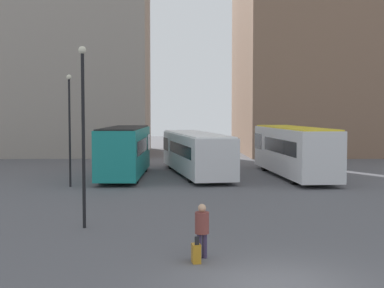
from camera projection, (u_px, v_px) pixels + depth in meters
ground_plane at (276, 286)px, 12.89m from camera, size 160.00×160.00×0.00m
bus_0 at (125, 150)px, 34.30m from camera, size 2.83×9.88×3.23m
bus_1 at (195, 152)px, 35.79m from camera, size 4.43×12.56×2.79m
bus_2 at (293, 150)px, 34.61m from camera, size 3.17×11.86×3.22m
traveler at (202, 226)px, 15.27m from camera, size 0.45×0.45×1.57m
suitcase at (196, 253)px, 14.82m from camera, size 0.27×0.37×0.77m
lamp_post_0 at (70, 122)px, 29.72m from camera, size 0.28×0.28×6.26m
lamp_post_1 at (83, 123)px, 19.10m from camera, size 0.28×0.28×6.52m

